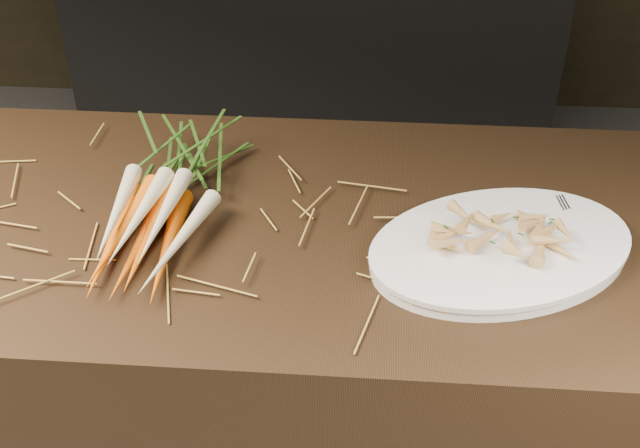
% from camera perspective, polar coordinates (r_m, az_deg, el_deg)
% --- Properties ---
extents(main_counter, '(2.40, 0.70, 0.90)m').
position_cam_1_polar(main_counter, '(1.73, -15.54, -11.24)').
color(main_counter, black).
rests_on(main_counter, ground).
extents(back_counter, '(1.82, 0.62, 0.84)m').
position_cam_1_polar(back_counter, '(3.23, -0.28, 13.06)').
color(back_counter, black).
rests_on(back_counter, ground).
extents(straw_bedding, '(1.40, 0.60, 0.02)m').
position_cam_1_polar(straw_bedding, '(1.44, -18.42, 1.33)').
color(straw_bedding, '#9E6E37').
rests_on(straw_bedding, main_counter).
extents(root_veg_bunch, '(0.19, 0.51, 0.09)m').
position_cam_1_polar(root_veg_bunch, '(1.38, -10.96, 2.92)').
color(root_veg_bunch, '#DE580D').
rests_on(root_veg_bunch, main_counter).
extents(serving_platter, '(0.51, 0.43, 0.02)m').
position_cam_1_polar(serving_platter, '(1.29, 12.69, -1.88)').
color(serving_platter, white).
rests_on(serving_platter, main_counter).
extents(roasted_veg_heap, '(0.25, 0.22, 0.05)m').
position_cam_1_polar(roasted_veg_heap, '(1.27, 12.90, -0.63)').
color(roasted_veg_heap, '#B48148').
rests_on(roasted_veg_heap, serving_platter).
extents(serving_fork, '(0.04, 0.16, 0.00)m').
position_cam_1_polar(serving_fork, '(1.35, 18.73, -0.51)').
color(serving_fork, silver).
rests_on(serving_fork, serving_platter).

